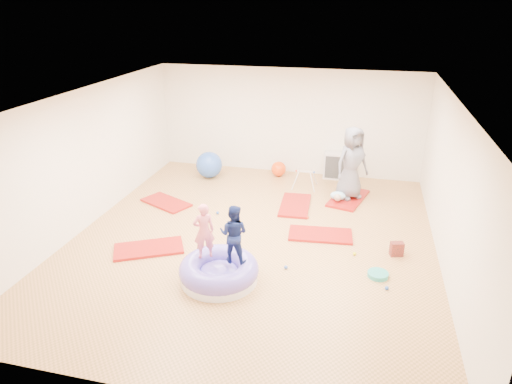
# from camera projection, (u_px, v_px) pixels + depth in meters

# --- Properties ---
(room) EXTENTS (7.01, 8.01, 2.81)m
(room) POSITION_uv_depth(u_px,v_px,m) (252.00, 173.00, 8.51)
(room) COLOR tan
(room) RESTS_ON ground
(gym_mat_front_left) EXTENTS (1.43, 1.16, 0.05)m
(gym_mat_front_left) POSITION_uv_depth(u_px,v_px,m) (149.00, 249.00, 8.67)
(gym_mat_front_left) COLOR #B81A03
(gym_mat_front_left) RESTS_ON ground
(gym_mat_mid_left) EXTENTS (1.32, 1.05, 0.05)m
(gym_mat_mid_left) POSITION_uv_depth(u_px,v_px,m) (166.00, 203.00, 10.63)
(gym_mat_mid_left) COLOR #B81A03
(gym_mat_mid_left) RESTS_ON ground
(gym_mat_center_back) EXTENTS (0.72, 1.33, 0.05)m
(gym_mat_center_back) POSITION_uv_depth(u_px,v_px,m) (295.00, 205.00, 10.49)
(gym_mat_center_back) COLOR #B81A03
(gym_mat_center_back) RESTS_ON ground
(gym_mat_right) EXTENTS (1.31, 0.75, 0.05)m
(gym_mat_right) POSITION_uv_depth(u_px,v_px,m) (320.00, 235.00, 9.18)
(gym_mat_right) COLOR #B81A03
(gym_mat_right) RESTS_ON ground
(gym_mat_rear_right) EXTENTS (0.99, 1.46, 0.06)m
(gym_mat_rear_right) POSITION_uv_depth(u_px,v_px,m) (348.00, 198.00, 10.86)
(gym_mat_rear_right) COLOR #B81A03
(gym_mat_rear_right) RESTS_ON ground
(inflatable_cushion) EXTENTS (1.35, 1.35, 0.42)m
(inflatable_cushion) POSITION_uv_depth(u_px,v_px,m) (219.00, 271.00, 7.69)
(inflatable_cushion) COLOR white
(inflatable_cushion) RESTS_ON ground
(child_pink) EXTENTS (0.43, 0.39, 0.99)m
(child_pink) POSITION_uv_depth(u_px,v_px,m) (204.00, 228.00, 7.58)
(child_pink) COLOR #F26F7D
(child_pink) RESTS_ON inflatable_cushion
(child_navy) EXTENTS (0.52, 0.41, 1.02)m
(child_navy) POSITION_uv_depth(u_px,v_px,m) (234.00, 231.00, 7.46)
(child_navy) COLOR navy
(child_navy) RESTS_ON inflatable_cushion
(adult_caregiver) EXTENTS (0.99, 0.95, 1.71)m
(adult_caregiver) POSITION_uv_depth(u_px,v_px,m) (352.00, 163.00, 10.53)
(adult_caregiver) COLOR slate
(adult_caregiver) RESTS_ON gym_mat_rear_right
(infant) EXTENTS (0.36, 0.36, 0.21)m
(infant) POSITION_uv_depth(u_px,v_px,m) (338.00, 196.00, 10.63)
(infant) COLOR #A1DEF6
(infant) RESTS_ON gym_mat_rear_right
(ball_pit_balls) EXTENTS (3.66, 2.37, 0.07)m
(ball_pit_balls) POSITION_uv_depth(u_px,v_px,m) (288.00, 247.00, 8.72)
(ball_pit_balls) COLOR blue
(ball_pit_balls) RESTS_ON ground
(exercise_ball_blue) EXTENTS (0.69, 0.69, 0.69)m
(exercise_ball_blue) POSITION_uv_depth(u_px,v_px,m) (209.00, 165.00, 12.09)
(exercise_ball_blue) COLOR blue
(exercise_ball_blue) RESTS_ON ground
(exercise_ball_orange) EXTENTS (0.40, 0.40, 0.40)m
(exercise_ball_orange) POSITION_uv_depth(u_px,v_px,m) (279.00, 169.00, 12.24)
(exercise_ball_orange) COLOR #FB460D
(exercise_ball_orange) RESTS_ON ground
(infant_play_gym) EXTENTS (0.60, 0.57, 0.46)m
(infant_play_gym) POSITION_uv_depth(u_px,v_px,m) (305.00, 177.00, 11.40)
(infant_play_gym) COLOR silver
(infant_play_gym) RESTS_ON ground
(cube_shelf) EXTENTS (0.70, 0.34, 0.70)m
(cube_shelf) POSITION_uv_depth(u_px,v_px,m) (337.00, 166.00, 12.02)
(cube_shelf) COLOR silver
(cube_shelf) RESTS_ON ground
(balance_disc) EXTENTS (0.36, 0.36, 0.08)m
(balance_disc) POSITION_uv_depth(u_px,v_px,m) (378.00, 274.00, 7.83)
(balance_disc) COLOR teal
(balance_disc) RESTS_ON ground
(backpack) EXTENTS (0.26, 0.20, 0.27)m
(backpack) POSITION_uv_depth(u_px,v_px,m) (397.00, 249.00, 8.44)
(backpack) COLOR maroon
(backpack) RESTS_ON ground
(yellow_toy) EXTENTS (0.22, 0.22, 0.03)m
(yellow_toy) POSITION_uv_depth(u_px,v_px,m) (197.00, 279.00, 7.74)
(yellow_toy) COLOR #DAD308
(yellow_toy) RESTS_ON ground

